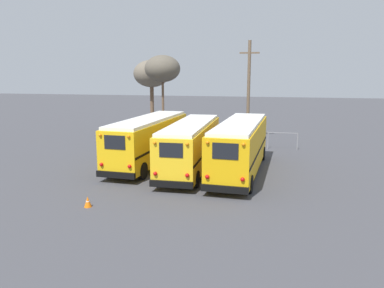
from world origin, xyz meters
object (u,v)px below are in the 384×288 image
object	(u,v)px
utility_pole	(249,90)
bare_tree_0	(152,74)
school_bus_2	(240,145)
school_bus_0	(149,139)
school_bus_1	(191,144)
traffic_cone	(88,202)
bare_tree_1	(162,69)

from	to	relation	value
utility_pole	bare_tree_0	world-z (taller)	utility_pole
bare_tree_0	school_bus_2	bearing A→B (deg)	-55.52
school_bus_0	school_bus_1	size ratio (longest dim) A/B	1.01
traffic_cone	utility_pole	bearing A→B (deg)	72.62
bare_tree_0	utility_pole	bearing A→B (deg)	-24.75
school_bus_0	school_bus_1	world-z (taller)	school_bus_0
school_bus_0	utility_pole	distance (m)	12.47
school_bus_1	school_bus_0	bearing A→B (deg)	162.27
school_bus_0	bare_tree_0	bearing A→B (deg)	107.75
bare_tree_0	traffic_cone	bearing A→B (deg)	-78.57
bare_tree_0	bare_tree_1	xyz separation A→B (m)	(2.31, -3.36, 0.53)
bare_tree_1	school_bus_1	bearing A→B (deg)	-65.92
utility_pole	school_bus_2	bearing A→B (deg)	-88.09
school_bus_1	bare_tree_1	size ratio (longest dim) A/B	1.30
school_bus_0	bare_tree_1	size ratio (longest dim) A/B	1.31
school_bus_0	traffic_cone	xyz separation A→B (m)	(-0.01, -9.04, -1.51)
school_bus_0	school_bus_2	world-z (taller)	school_bus_2
bare_tree_0	bare_tree_1	size ratio (longest dim) A/B	0.96
school_bus_0	school_bus_2	xyz separation A→B (m)	(6.48, -1.12, 0.02)
school_bus_1	school_bus_2	size ratio (longest dim) A/B	0.96
school_bus_1	utility_pole	bearing A→B (deg)	76.08
school_bus_1	school_bus_2	bearing A→B (deg)	-1.50
school_bus_0	traffic_cone	distance (m)	9.16
bare_tree_0	traffic_cone	size ratio (longest dim) A/B	14.98
utility_pole	bare_tree_0	size ratio (longest dim) A/B	1.19
utility_pole	bare_tree_1	distance (m)	9.16
school_bus_2	bare_tree_1	size ratio (longest dim) A/B	1.34
school_bus_1	bare_tree_0	world-z (taller)	bare_tree_0
school_bus_0	utility_pole	bearing A→B (deg)	59.80
school_bus_2	traffic_cone	world-z (taller)	school_bus_2
utility_pole	bare_tree_0	distance (m)	12.28
bare_tree_0	bare_tree_1	bearing A→B (deg)	-55.54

